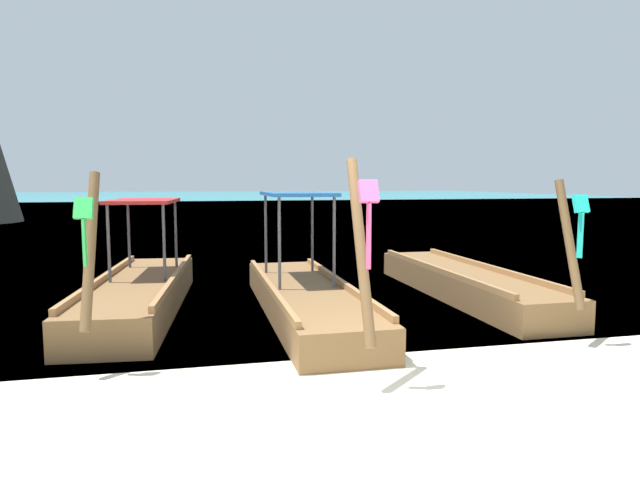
# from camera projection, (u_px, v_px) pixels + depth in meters

# --- Properties ---
(ground) EXTENTS (120.00, 120.00, 0.00)m
(ground) POSITION_uv_depth(u_px,v_px,m) (403.00, 408.00, 5.39)
(ground) COLOR beige
(sea_water) EXTENTS (120.00, 120.00, 0.00)m
(sea_water) POSITION_uv_depth(u_px,v_px,m) (211.00, 200.00, 65.19)
(sea_water) COLOR teal
(sea_water) RESTS_ON ground
(longtail_boat_green_ribbon) EXTENTS (1.74, 6.10, 2.33)m
(longtail_boat_green_ribbon) POSITION_uv_depth(u_px,v_px,m) (140.00, 292.00, 9.40)
(longtail_boat_green_ribbon) COLOR brown
(longtail_boat_green_ribbon) RESTS_ON ground
(longtail_boat_pink_ribbon) EXTENTS (1.30, 6.36, 2.48)m
(longtail_boat_pink_ribbon) POSITION_uv_depth(u_px,v_px,m) (306.00, 296.00, 9.15)
(longtail_boat_pink_ribbon) COLOR brown
(longtail_boat_pink_ribbon) RESTS_ON ground
(longtail_boat_turquoise_ribbon) EXTENTS (1.17, 6.26, 2.24)m
(longtail_boat_turquoise_ribbon) POSITION_uv_depth(u_px,v_px,m) (464.00, 283.00, 10.57)
(longtail_boat_turquoise_ribbon) COLOR brown
(longtail_boat_turquoise_ribbon) RESTS_ON ground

